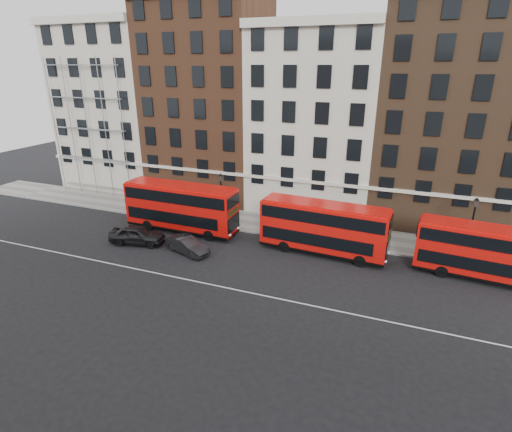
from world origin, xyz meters
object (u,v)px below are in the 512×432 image
at_px(bus_c, 323,227).
at_px(car_rear, 137,235).
at_px(car_front, 187,245).
at_px(bus_b, 181,206).
at_px(bus_d, 488,252).

distance_m(bus_c, car_rear, 16.40).
height_order(car_rear, car_front, car_rear).
relative_size(bus_b, car_front, 2.64).
xyz_separation_m(bus_b, car_front, (2.92, -4.06, -1.79)).
relative_size(bus_b, bus_c, 1.03).
relative_size(bus_d, car_front, 2.40).
relative_size(bus_c, car_rear, 2.19).
distance_m(car_rear, car_front, 5.10).
bearing_deg(bus_b, bus_d, 0.93).
relative_size(car_rear, car_front, 1.17).
distance_m(bus_b, car_front, 5.31).
bearing_deg(bus_c, car_rear, -162.09).
relative_size(bus_c, bus_d, 1.07).
distance_m(bus_d, car_rear, 28.35).
distance_m(bus_d, car_front, 23.34).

